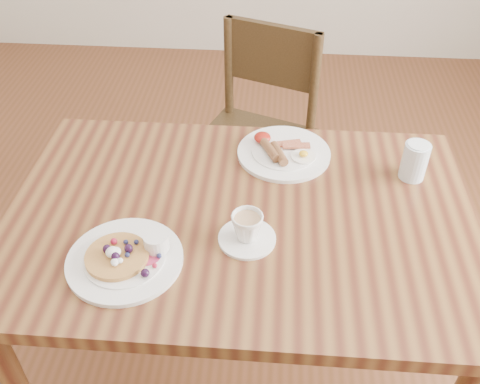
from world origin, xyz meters
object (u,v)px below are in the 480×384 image
(breakfast_plate, at_px, (282,152))
(teacup_saucer, at_px, (247,230))
(water_glass, at_px, (415,161))
(chair_far, at_px, (257,132))
(pancake_plate, at_px, (127,257))
(dining_table, at_px, (240,240))

(breakfast_plate, xyz_separation_m, teacup_saucer, (-0.08, -0.35, 0.02))
(breakfast_plate, xyz_separation_m, water_glass, (0.36, -0.07, 0.04))
(chair_far, distance_m, teacup_saucer, 0.90)
(teacup_saucer, height_order, water_glass, water_glass)
(water_glass, bearing_deg, pancake_plate, -152.37)
(teacup_saucer, bearing_deg, chair_far, 91.22)
(dining_table, relative_size, water_glass, 11.33)
(pancake_plate, distance_m, water_glass, 0.80)
(teacup_saucer, bearing_deg, dining_table, 104.49)
(chair_far, bearing_deg, teacup_saucer, 111.74)
(chair_far, distance_m, water_glass, 0.79)
(chair_far, xyz_separation_m, breakfast_plate, (0.10, -0.50, 0.27))
(dining_table, bearing_deg, chair_far, 89.53)
(dining_table, xyz_separation_m, breakfast_plate, (0.10, 0.26, 0.11))
(dining_table, height_order, chair_far, chair_far)
(breakfast_plate, bearing_deg, chair_far, 101.02)
(breakfast_plate, bearing_deg, water_glass, -11.59)
(dining_table, relative_size, teacup_saucer, 8.57)
(dining_table, xyz_separation_m, pancake_plate, (-0.25, -0.18, 0.11))
(chair_far, distance_m, pancake_plate, 1.01)
(dining_table, relative_size, breakfast_plate, 4.44)
(breakfast_plate, bearing_deg, teacup_saucer, -102.62)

